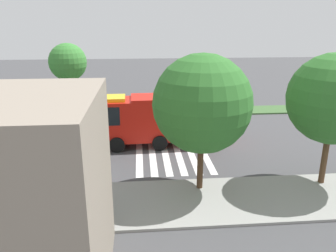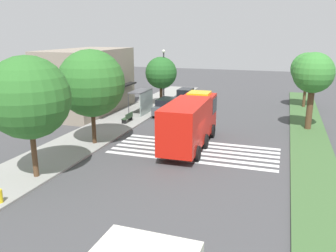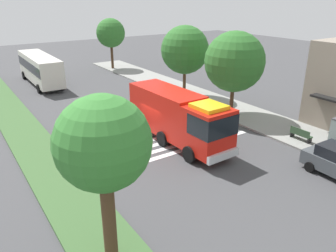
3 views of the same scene
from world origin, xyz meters
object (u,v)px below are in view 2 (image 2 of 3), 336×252
parked_car_west (167,106)px  sidewalk_tree_east (161,73)px  sidewalk_tree_west (28,98)px  median_tree_far_west (313,74)px  median_tree_west (307,69)px  bench_near_shelter (128,117)px  sidewalk_tree_center (91,83)px  fire_truck (191,119)px  bus_stop_shelter (143,97)px  fire_hydrant (0,196)px  parked_car_mid (186,95)px  street_lamp (164,73)px

parked_car_west → sidewalk_tree_east: 5.64m
sidewalk_tree_west → sidewalk_tree_east: bearing=0.0°
median_tree_far_west → median_tree_west: (10.19, 0.00, -0.56)m
bench_near_shelter → sidewalk_tree_center: (-6.89, -0.31, 4.24)m
fire_truck → bus_stop_shelter: 11.46m
fire_truck → median_tree_west: median_tree_west is taller
parked_car_west → fire_hydrant: (-21.87, 1.70, -0.44)m
parked_car_mid → median_tree_far_west: size_ratio=0.66×
bus_stop_shelter → median_tree_far_west: bearing=-93.8°
fire_truck → median_tree_west: bearing=-28.0°
sidewalk_tree_east → median_tree_far_west: 17.19m
bus_stop_shelter → bench_near_shelter: (-4.00, 0.03, -1.30)m
sidewalk_tree_center → median_tree_far_west: size_ratio=1.07×
median_tree_far_west → sidewalk_tree_west: bearing=136.1°
bus_stop_shelter → sidewalk_tree_center: (-10.89, -0.28, 2.95)m
bus_stop_shelter → street_lamp: bearing=-8.3°
parked_car_mid → parked_car_west: bearing=179.8°
parked_car_mid → sidewalk_tree_east: sidewalk_tree_east is taller
parked_car_west → sidewalk_tree_center: size_ratio=0.65×
fire_truck → fire_hydrant: (-12.59, 6.70, -1.61)m
sidewalk_tree_west → fire_hydrant: 5.65m
median_tree_far_west → parked_car_west: bearing=83.1°
sidewalk_tree_center → fire_hydrant: sidewalk_tree_center is taller
sidewalk_tree_west → sidewalk_tree_center: sidewalk_tree_center is taller
fire_truck → sidewalk_tree_center: size_ratio=1.31×
parked_car_mid → sidewalk_tree_center: sidewalk_tree_center is taller
bus_stop_shelter → sidewalk_tree_east: size_ratio=0.62×
sidewalk_tree_east → sidewalk_tree_center: bearing=180.0°
parked_car_mid → bus_stop_shelter: bearing=162.2°
median_tree_west → fire_truck: bearing=153.4°
bench_near_shelter → median_tree_far_west: 17.26m
bus_stop_shelter → sidewalk_tree_east: bearing=-3.3°
parked_car_mid → median_tree_west: (1.28, -13.90, 3.62)m
parked_car_mid → bus_stop_shelter: (-7.83, 2.48, 0.98)m
sidewalk_tree_east → median_tree_west: bearing=-75.1°
sidewalk_tree_west → parked_car_mid: bearing=-4.9°
parked_car_mid → street_lamp: size_ratio=0.69×
sidewalk_tree_west → street_lamp: bearing=-1.0°
parked_car_west → bus_stop_shelter: 2.72m
bus_stop_shelter → median_tree_west: 18.93m
median_tree_west → parked_car_mid: bearing=95.2°
parked_car_west → sidewalk_tree_west: sidewalk_tree_west is taller
bus_stop_shelter → sidewalk_tree_center: sidewalk_tree_center is taller
fire_truck → bus_stop_shelter: bearing=39.3°
parked_car_mid → fire_hydrant: (-29.10, 1.70, -0.41)m
parked_car_mid → bench_near_shelter: (-11.83, 2.51, -0.31)m
fire_truck → bus_stop_shelter: size_ratio=2.71×
parked_car_west → median_tree_far_west: (-1.69, -13.91, 4.16)m
fire_truck → bench_near_shelter: (4.67, 7.51, -1.51)m
sidewalk_tree_west → median_tree_far_west: bearing=-43.9°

